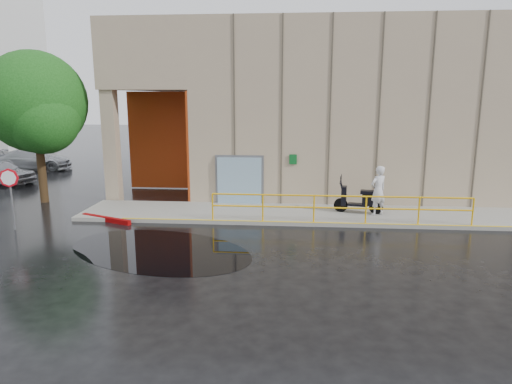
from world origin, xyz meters
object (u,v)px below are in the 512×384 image
at_px(stop_sign, 10,185).
at_px(tree_near, 37,106).
at_px(red_curb, 106,219).
at_px(person, 378,191).
at_px(car_a, 1,172).
at_px(scooter, 360,192).
at_px(car_c, 34,160).

bearing_deg(stop_sign, tree_near, 118.08).
height_order(stop_sign, tree_near, tree_near).
height_order(stop_sign, red_curb, stop_sign).
bearing_deg(stop_sign, person, 24.45).
relative_size(stop_sign, tree_near, 0.34).
bearing_deg(car_a, person, -94.98).
relative_size(person, red_curb, 0.81).
xyz_separation_m(scooter, car_a, (-18.59, 5.38, -0.35)).
distance_m(person, stop_sign, 13.62).
xyz_separation_m(scooter, stop_sign, (-12.67, -2.90, 0.66)).
relative_size(scooter, car_c, 0.43).
xyz_separation_m(stop_sign, tree_near, (-1.11, 4.18, 2.64)).
bearing_deg(car_a, scooter, -94.84).
bearing_deg(car_c, person, -123.45).
xyz_separation_m(stop_sign, red_curb, (2.84, 1.36, -1.58)).
bearing_deg(tree_near, scooter, -5.32).
distance_m(stop_sign, red_curb, 3.52).
bearing_deg(person, tree_near, -38.66).
height_order(scooter, stop_sign, stop_sign).
distance_m(person, car_a, 20.08).
height_order(scooter, tree_near, tree_near).
bearing_deg(car_c, tree_near, -153.64).
distance_m(stop_sign, car_c, 14.70).
height_order(stop_sign, car_a, stop_sign).
distance_m(red_curb, car_c, 15.10).
xyz_separation_m(stop_sign, car_c, (-6.74, 13.02, -1.00)).
xyz_separation_m(person, red_curb, (-10.50, -1.29, -1.03)).
xyz_separation_m(stop_sign, car_a, (-5.92, 8.28, -1.01)).
distance_m(car_c, tree_near, 11.10).
xyz_separation_m(red_curb, car_a, (-8.76, 6.91, 0.57)).
height_order(person, stop_sign, stop_sign).
distance_m(scooter, tree_near, 14.23).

